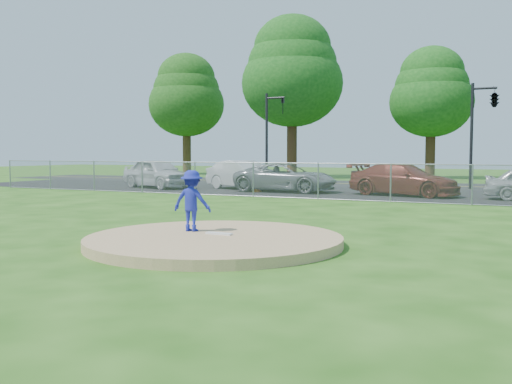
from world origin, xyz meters
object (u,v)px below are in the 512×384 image
parked_car_gray (286,178)px  tree_far_left (186,95)px  traffic_cone (257,184)px  parked_car_silver (158,173)px  parked_car_white (244,175)px  parked_car_darkred (404,180)px  tree_center (431,92)px  traffic_signal_left (270,130)px  pitcher (192,201)px  tree_left (292,71)px  traffic_signal_center (492,101)px

parked_car_gray → tree_far_left: bearing=44.4°
traffic_cone → parked_car_silver: 6.31m
parked_car_white → tree_far_left: bearing=61.6°
traffic_cone → parked_car_darkred: size_ratio=0.16×
parked_car_darkred → traffic_cone: bearing=108.9°
tree_center → parked_car_white: tree_center is taller
traffic_signal_left → pitcher: (7.95, -21.59, -2.48)m
parked_car_white → parked_car_darkred: 8.47m
traffic_cone → parked_car_darkred: (6.99, 0.69, 0.33)m
tree_left → parked_car_gray: (6.03, -15.46, -7.53)m
parked_car_silver → parked_car_white: (4.83, 0.99, -0.05)m
traffic_cone → parked_car_gray: 1.45m
pitcher → traffic_signal_center: bearing=-109.4°
traffic_signal_left → traffic_signal_center: 12.79m
traffic_signal_left → parked_car_darkred: traffic_signal_left is taller
traffic_signal_left → parked_car_white: 6.35m
tree_far_left → traffic_signal_center: tree_far_left is taller
traffic_signal_left → traffic_cone: size_ratio=7.18×
parked_car_white → parked_car_darkred: size_ratio=0.93×
tree_far_left → tree_left: 11.24m
traffic_signal_center → pitcher: (-4.78, -21.59, -3.73)m
traffic_signal_center → pitcher: traffic_signal_center is taller
tree_far_left → parked_car_gray: size_ratio=2.12×
parked_car_silver → parked_car_gray: size_ratio=0.93×
traffic_signal_center → parked_car_silver: (-16.45, -6.67, -3.80)m
traffic_cone → parked_car_silver: bearing=175.6°
pitcher → parked_car_silver: bearing=-58.9°
tree_left → traffic_signal_center: 17.84m
traffic_signal_left → traffic_cone: 8.15m
tree_center → parked_car_gray: tree_center is taller
traffic_signal_left → parked_car_silver: bearing=-119.1°
parked_car_darkred → tree_far_left: bearing=65.8°
tree_center → traffic_cone: (-5.20, -19.15, -6.07)m
parked_car_silver → tree_left: bearing=14.5°
traffic_cone → parked_car_silver: size_ratio=0.17×
tree_left → traffic_cone: (4.80, -16.15, -7.84)m
tree_far_left → traffic_signal_left: bearing=-39.7°
tree_far_left → tree_left: (11.00, -2.00, 1.18)m
traffic_signal_left → pitcher: traffic_signal_left is taller
traffic_cone → tree_far_left: bearing=131.0°
tree_left → pitcher: tree_left is taller
tree_left → parked_car_darkred: tree_left is taller
pitcher → parked_car_silver: (-11.66, 14.92, -0.07)m
parked_car_silver → traffic_cone: bearing=-74.5°
tree_left → traffic_cone: bearing=-73.5°
pitcher → parked_car_gray: bearing=-81.6°
tree_far_left → traffic_signal_left: tree_far_left is taller
traffic_signal_left → pitcher: 23.14m
tree_center → pitcher: (0.18, -33.59, -5.59)m
parked_car_silver → parked_car_gray: parked_car_silver is taller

